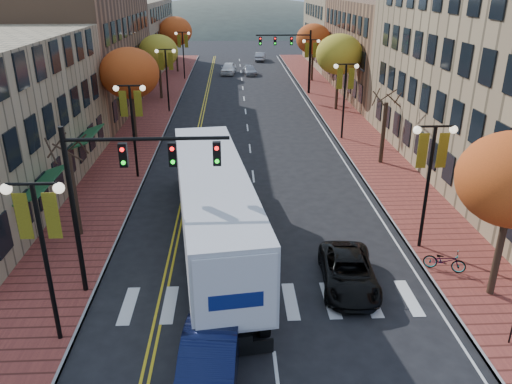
{
  "coord_description": "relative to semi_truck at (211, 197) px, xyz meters",
  "views": [
    {
      "loc": [
        -1.27,
        -14.56,
        11.7
      ],
      "look_at": [
        -0.19,
        8.09,
        2.2
      ],
      "focal_mm": 35.0,
      "sensor_mm": 36.0,
      "label": 1
    }
  ],
  "objects": [
    {
      "name": "lamp_left_a",
      "position": [
        -5.15,
        -6.84,
        1.76
      ],
      "size": [
        1.96,
        0.36,
        6.05
      ],
      "color": "black",
      "rests_on": "ground"
    },
    {
      "name": "building_left_mid",
      "position": [
        -14.65,
        29.16,
        2.97
      ],
      "size": [
        12.0,
        24.0,
        11.0
      ],
      "primitive_type": "cube",
      "color": "brown",
      "rests_on": "ground"
    },
    {
      "name": "car_far_white",
      "position": [
        0.62,
        49.36,
        -1.74
      ],
      "size": [
        2.42,
        4.84,
        1.59
      ],
      "primitive_type": "imported",
      "rotation": [
        0.0,
        0.0,
        -0.12
      ],
      "color": "white",
      "rests_on": "ground"
    },
    {
      "name": "lamp_right_c",
      "position": [
        9.85,
        35.16,
        1.76
      ],
      "size": [
        1.96,
        0.36,
        6.05
      ],
      "color": "black",
      "rests_on": "ground"
    },
    {
      "name": "tree_left_a",
      "position": [
        -6.65,
        1.16,
        -0.28
      ],
      "size": [
        0.28,
        0.28,
        4.2
      ],
      "color": "#382619",
      "rests_on": "sidewalk_left"
    },
    {
      "name": "tree_left_b",
      "position": [
        -6.65,
        17.16,
        2.92
      ],
      "size": [
        4.48,
        4.48,
        7.21
      ],
      "color": "#382619",
      "rests_on": "sidewalk_left"
    },
    {
      "name": "sidewalk_left",
      "position": [
        -6.65,
        25.66,
        -2.45
      ],
      "size": [
        4.0,
        85.0,
        0.15
      ],
      "primitive_type": "cube",
      "color": "brown",
      "rests_on": "ground"
    },
    {
      "name": "traffic_mast_far",
      "position": [
        7.83,
        35.16,
        2.39
      ],
      "size": [
        6.1,
        0.34,
        7.0
      ],
      "color": "black",
      "rests_on": "ground"
    },
    {
      "name": "building_right_far",
      "position": [
        20.85,
        57.16,
        2.97
      ],
      "size": [
        15.0,
        20.0,
        11.0
      ],
      "primitive_type": "cube",
      "color": "#9E8966",
      "rests_on": "ground"
    },
    {
      "name": "navy_sedan",
      "position": [
        0.21,
        -9.1,
        -1.7
      ],
      "size": [
        2.13,
        5.14,
        1.66
      ],
      "primitive_type": "imported",
      "rotation": [
        0.0,
        0.0,
        -0.08
      ],
      "color": "#0C1233",
      "rests_on": "ground"
    },
    {
      "name": "sidewalk_right",
      "position": [
        11.35,
        25.66,
        -2.45
      ],
      "size": [
        4.0,
        85.0,
        0.15
      ],
      "primitive_type": "cube",
      "color": "brown",
      "rests_on": "ground"
    },
    {
      "name": "black_suv",
      "position": [
        5.76,
        -3.83,
        -1.87
      ],
      "size": [
        2.56,
        4.89,
        1.31
      ],
      "primitive_type": "imported",
      "rotation": [
        0.0,
        0.0,
        -0.08
      ],
      "color": "black",
      "rests_on": "ground"
    },
    {
      "name": "lamp_right_b",
      "position": [
        9.85,
        17.16,
        1.76
      ],
      "size": [
        1.96,
        0.36,
        6.05
      ],
      "color": "black",
      "rests_on": "ground"
    },
    {
      "name": "lamp_right_a",
      "position": [
        9.85,
        -0.84,
        1.76
      ],
      "size": [
        1.96,
        0.36,
        6.05
      ],
      "color": "black",
      "rests_on": "ground"
    },
    {
      "name": "building_left_far",
      "position": [
        -14.65,
        54.16,
        2.22
      ],
      "size": [
        12.0,
        26.0,
        9.5
      ],
      "primitive_type": "cube",
      "color": "#9E8966",
      "rests_on": "ground"
    },
    {
      "name": "traffic_mast_near",
      "position": [
        -3.13,
        -3.84,
        2.39
      ],
      "size": [
        6.1,
        0.35,
        7.0
      ],
      "color": "black",
      "rests_on": "ground"
    },
    {
      "name": "tree_left_d",
      "position": [
        -6.65,
        51.16,
        3.07
      ],
      "size": [
        4.61,
        4.61,
        7.42
      ],
      "color": "#382619",
      "rests_on": "sidewalk_left"
    },
    {
      "name": "lamp_left_c",
      "position": [
        -5.15,
        27.16,
        1.76
      ],
      "size": [
        1.96,
        0.36,
        6.05
      ],
      "color": "black",
      "rests_on": "ground"
    },
    {
      "name": "tree_right_d",
      "position": [
        11.35,
        43.16,
        2.76
      ],
      "size": [
        4.35,
        4.35,
        7.0
      ],
      "color": "#382619",
      "rests_on": "sidewalk_right"
    },
    {
      "name": "ground",
      "position": [
        2.35,
        -6.84,
        -2.53
      ],
      "size": [
        200.0,
        200.0,
        0.0
      ],
      "primitive_type": "plane",
      "color": "black",
      "rests_on": "ground"
    },
    {
      "name": "semi_truck",
      "position": [
        0.0,
        0.0,
        0.0
      ],
      "size": [
        4.94,
        17.53,
        4.33
      ],
      "rotation": [
        0.0,
        0.0,
        0.13
      ],
      "color": "black",
      "rests_on": "ground"
    },
    {
      "name": "car_far_oncoming",
      "position": [
        5.76,
        62.09,
        -1.83
      ],
      "size": [
        2.02,
        4.41,
        1.4
      ],
      "primitive_type": "imported",
      "rotation": [
        0.0,
        0.0,
        3.01
      ],
      "color": "#A2A1A9",
      "rests_on": "ground"
    },
    {
      "name": "bicycle",
      "position": [
        10.15,
        -3.03,
        -1.92
      ],
      "size": [
        1.86,
        1.29,
        0.93
      ],
      "primitive_type": "imported",
      "rotation": [
        0.0,
        0.0,
        1.14
      ],
      "color": "gray",
      "rests_on": "sidewalk_right"
    },
    {
      "name": "lamp_left_b",
      "position": [
        -5.15,
        9.16,
        1.76
      ],
      "size": [
        1.96,
        0.36,
        6.05
      ],
      "color": "black",
      "rests_on": "ground"
    },
    {
      "name": "tree_left_c",
      "position": [
        -6.65,
        33.16,
        2.52
      ],
      "size": [
        4.16,
        4.16,
        6.69
      ],
      "color": "#382619",
      "rests_on": "sidewalk_left"
    },
    {
      "name": "lamp_left_d",
      "position": [
        -5.15,
        45.16,
        1.76
      ],
      "size": [
        1.96,
        0.36,
        6.05
      ],
      "color": "black",
      "rests_on": "ground"
    },
    {
      "name": "building_right_mid",
      "position": [
        20.85,
        35.16,
        2.47
      ],
      "size": [
        15.0,
        24.0,
        10.0
      ],
      "primitive_type": "cube",
      "color": "brown",
      "rests_on": "ground"
    },
    {
      "name": "tree_right_c",
      "position": [
        11.35,
        27.16,
        2.92
      ],
      "size": [
        4.48,
        4.48,
        7.21
      ],
      "color": "#382619",
      "rests_on": "sidewalk_right"
    },
    {
      "name": "car_far_silver",
      "position": [
        3.52,
        48.69,
        -1.92
      ],
      "size": [
        2.11,
        4.36,
        1.22
      ],
      "primitive_type": "imported",
      "rotation": [
        0.0,
        0.0,
        0.1
      ],
      "color": "#98989F",
      "rests_on": "ground"
    },
    {
      "name": "tree_right_b",
      "position": [
        11.35,
        11.16,
        -0.28
      ],
      "size": [
        0.28,
        0.28,
        4.2
      ],
      "color": "#382619",
      "rests_on": "sidewalk_right"
    }
  ]
}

